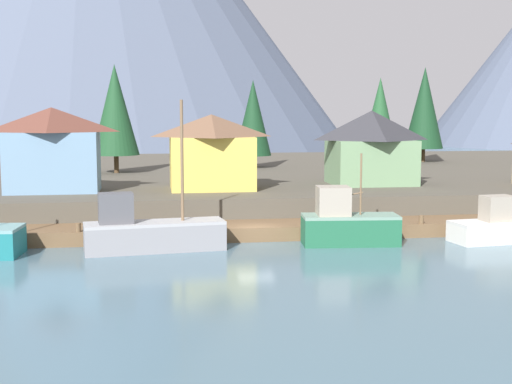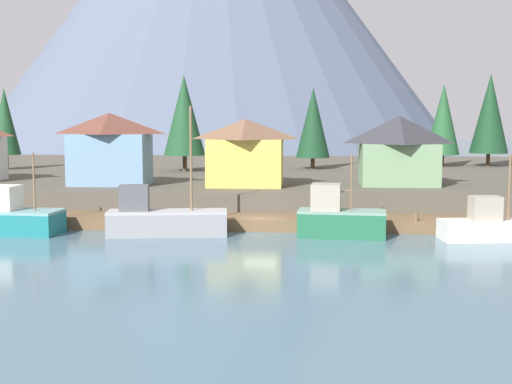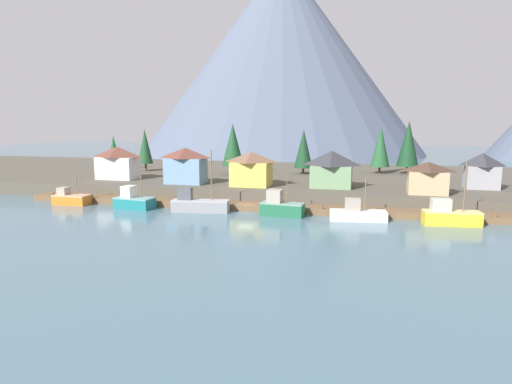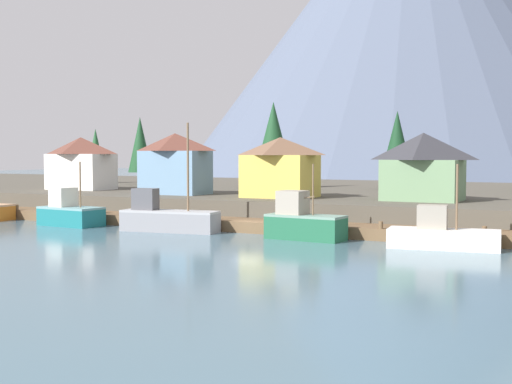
{
  "view_description": "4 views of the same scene",
  "coord_description": "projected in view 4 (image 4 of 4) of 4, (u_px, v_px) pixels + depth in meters",
  "views": [
    {
      "loc": [
        -6.91,
        -47.67,
        9.15
      ],
      "look_at": [
        0.34,
        2.4,
        3.23
      ],
      "focal_mm": 49.66,
      "sensor_mm": 36.0,
      "label": 1
    },
    {
      "loc": [
        3.55,
        -53.07,
        9.07
      ],
      "look_at": [
        -0.45,
        1.73,
        2.97
      ],
      "focal_mm": 48.48,
      "sensor_mm": 36.0,
      "label": 2
    },
    {
      "loc": [
        18.5,
        -65.36,
        14.04
      ],
      "look_at": [
        1.14,
        2.08,
        2.89
      ],
      "focal_mm": 30.59,
      "sensor_mm": 36.0,
      "label": 3
    },
    {
      "loc": [
        27.94,
        -53.07,
        7.01
      ],
      "look_at": [
        -1.17,
        3.93,
        3.44
      ],
      "focal_mm": 48.03,
      "sensor_mm": 36.0,
      "label": 4
    }
  ],
  "objects": [
    {
      "name": "conifer_mid_left",
      "position": [
        397.0,
        145.0,
        86.74
      ],
      "size": [
        4.18,
        4.18,
        9.99
      ],
      "color": "#4C3823",
      "rests_on": "shoreline_bank"
    },
    {
      "name": "house_green",
      "position": [
        423.0,
        166.0,
        66.08
      ],
      "size": [
        7.48,
        6.03,
        6.55
      ],
      "color": "#6B8E66",
      "rests_on": "shoreline_bank"
    },
    {
      "name": "house_yellow",
      "position": [
        280.0,
        167.0,
        71.0
      ],
      "size": [
        7.21,
        5.82,
        6.24
      ],
      "color": "gold",
      "rests_on": "shoreline_bank"
    },
    {
      "name": "dock",
      "position": [
        258.0,
        226.0,
        62.01
      ],
      "size": [
        80.0,
        4.0,
        1.6
      ],
      "color": "brown",
      "rests_on": "ground_plane"
    },
    {
      "name": "conifer_near_left",
      "position": [
        140.0,
        145.0,
        100.61
      ],
      "size": [
        3.55,
        3.55,
        9.94
      ],
      "color": "#4C3823",
      "rests_on": "shoreline_bank"
    },
    {
      "name": "conifer_back_left",
      "position": [
        273.0,
        138.0,
        89.41
      ],
      "size": [
        4.89,
        4.89,
        11.32
      ],
      "color": "#4C3823",
      "rests_on": "shoreline_bank"
    },
    {
      "name": "fishing_boat_white",
      "position": [
        442.0,
        235.0,
        50.59
      ],
      "size": [
        8.3,
        3.66,
        6.26
      ],
      "rotation": [
        0.0,
        0.0,
        0.13
      ],
      "color": "silver",
      "rests_on": "ground_plane"
    },
    {
      "name": "fishing_boat_teal",
      "position": [
        70.0,
        213.0,
        66.9
      ],
      "size": [
        6.59,
        3.68,
        6.27
      ],
      "rotation": [
        0.0,
        0.0,
        -0.09
      ],
      "color": "#196B70",
      "rests_on": "ground_plane"
    },
    {
      "name": "house_white",
      "position": [
        81.0,
        163.0,
        86.72
      ],
      "size": [
        8.24,
        5.09,
        6.62
      ],
      "color": "silver",
      "rests_on": "shoreline_bank"
    },
    {
      "name": "shoreline_bank",
      "position": [
        362.0,
        198.0,
        88.66
      ],
      "size": [
        400.0,
        56.0,
        2.5
      ],
      "primitive_type": "cube",
      "color": "#4C473D",
      "rests_on": "ground_plane"
    },
    {
      "name": "fishing_boat_grey",
      "position": [
        167.0,
        218.0,
        61.74
      ],
      "size": [
        9.24,
        3.58,
        9.77
      ],
      "rotation": [
        0.0,
        0.0,
        0.13
      ],
      "color": "gray",
      "rests_on": "ground_plane"
    },
    {
      "name": "ground_plane",
      "position": [
        329.0,
        220.0,
        78.08
      ],
      "size": [
        400.0,
        400.0,
        1.0
      ],
      "primitive_type": "cube",
      "color": "#476675"
    },
    {
      "name": "conifer_mid_right",
      "position": [
        96.0,
        153.0,
        105.11
      ],
      "size": [
        3.14,
        3.14,
        8.38
      ],
      "color": "#4C3823",
      "rests_on": "shoreline_bank"
    },
    {
      "name": "fishing_boat_green",
      "position": [
        303.0,
        222.0,
        56.02
      ],
      "size": [
        6.66,
        3.05,
        6.21
      ],
      "rotation": [
        0.0,
        0.0,
        -0.08
      ],
      "color": "#1E5B3D",
      "rests_on": "ground_plane"
    },
    {
      "name": "house_blue",
      "position": [
        175.0,
        163.0,
        76.58
      ],
      "size": [
        7.62,
        4.6,
        6.82
      ],
      "color": "#6689A8",
      "rests_on": "shoreline_bank"
    },
    {
      "name": "mountain_west_peak",
      "position": [
        410.0,
        23.0,
        189.29
      ],
      "size": [
        128.51,
        128.51,
        86.47
      ],
      "primitive_type": "cone",
      "color": "#4C566B",
      "rests_on": "ground_plane"
    }
  ]
}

